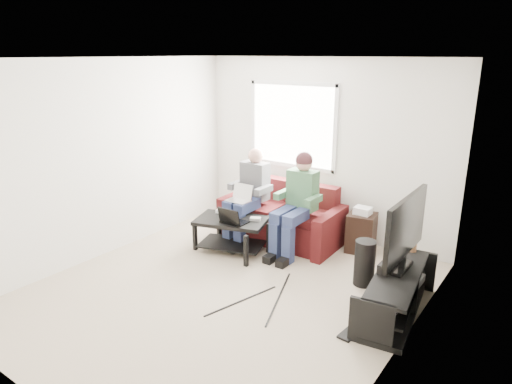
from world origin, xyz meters
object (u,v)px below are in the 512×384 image
tv_stand (396,295)px  end_table (361,231)px  coffee_table (231,227)px  tv (406,229)px  subwoofer (365,263)px  sofa (283,219)px

tv_stand → end_table: size_ratio=2.28×
coffee_table → tv: tv is taller
tv → end_table: (-0.94, 1.19, -0.64)m
coffee_table → tv_stand: bearing=-5.7°
tv → coffee_table: bearing=176.7°
subwoofer → end_table: 0.97m
tv_stand → sofa: bearing=153.4°
sofa → subwoofer: 1.67m
coffee_table → end_table: (1.45, 1.05, -0.06)m
tv_stand → tv: bearing=91.5°
coffee_table → end_table: bearing=35.8°
tv_stand → subwoofer: 0.67m
sofa → subwoofer: bearing=-22.2°
coffee_table → tv: size_ratio=0.98×
tv → subwoofer: 0.89m
tv_stand → tv: 0.73m
tv_stand → end_table: 1.60m
coffee_table → tv_stand: 2.41m
sofa → tv: (2.07, -0.94, 0.62)m
coffee_table → tv_stand: (2.40, -0.24, -0.14)m
subwoofer → end_table: end_table is taller
sofa → tv_stand: size_ratio=1.20×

